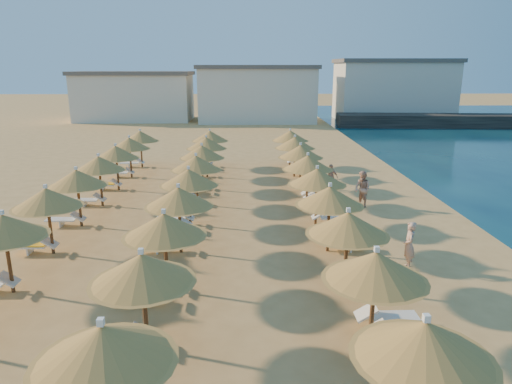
{
  "coord_description": "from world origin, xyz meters",
  "views": [
    {
      "loc": [
        -0.63,
        -16.91,
        7.04
      ],
      "look_at": [
        -0.16,
        4.0,
        1.3
      ],
      "focal_mm": 32.0,
      "sensor_mm": 36.0,
      "label": 1
    }
  ],
  "objects_px": {
    "beachgoer_c": "(330,177)",
    "beachgoer_a": "(409,245)",
    "parasol_row_east": "(323,187)",
    "parasol_row_west": "(184,187)",
    "beachgoer_b": "(362,189)",
    "jetty": "(462,121)"
  },
  "relations": [
    {
      "from": "beachgoer_b",
      "to": "beachgoer_a",
      "type": "distance_m",
      "value": 7.54
    },
    {
      "from": "parasol_row_west",
      "to": "beachgoer_a",
      "type": "height_order",
      "value": "parasol_row_west"
    },
    {
      "from": "jetty",
      "to": "parasol_row_east",
      "type": "xyz_separation_m",
      "value": [
        -23.1,
        -36.66,
        1.47
      ]
    },
    {
      "from": "parasol_row_west",
      "to": "beachgoer_c",
      "type": "distance_m",
      "value": 10.9
    },
    {
      "from": "beachgoer_b",
      "to": "parasol_row_west",
      "type": "bearing_deg",
      "value": -93.08
    },
    {
      "from": "jetty",
      "to": "parasol_row_east",
      "type": "distance_m",
      "value": 43.36
    },
    {
      "from": "beachgoer_c",
      "to": "parasol_row_west",
      "type": "bearing_deg",
      "value": -105.74
    },
    {
      "from": "parasol_row_east",
      "to": "parasol_row_west",
      "type": "height_order",
      "value": "same"
    },
    {
      "from": "parasol_row_west",
      "to": "beachgoer_c",
      "type": "relative_size",
      "value": 20.23
    },
    {
      "from": "parasol_row_west",
      "to": "parasol_row_east",
      "type": "bearing_deg",
      "value": 0.0
    },
    {
      "from": "parasol_row_east",
      "to": "beachgoer_a",
      "type": "xyz_separation_m",
      "value": [
        2.61,
        -3.27,
        -1.33
      ]
    },
    {
      "from": "parasol_row_east",
      "to": "parasol_row_west",
      "type": "distance_m",
      "value": 5.78
    },
    {
      "from": "beachgoer_c",
      "to": "beachgoer_a",
      "type": "bearing_deg",
      "value": -56.97
    },
    {
      "from": "beachgoer_c",
      "to": "beachgoer_b",
      "type": "height_order",
      "value": "beachgoer_b"
    },
    {
      "from": "beachgoer_a",
      "to": "parasol_row_west",
      "type": "bearing_deg",
      "value": -100.8
    },
    {
      "from": "parasol_row_east",
      "to": "beachgoer_b",
      "type": "bearing_deg",
      "value": 56.71
    },
    {
      "from": "jetty",
      "to": "beachgoer_b",
      "type": "distance_m",
      "value": 38.22
    },
    {
      "from": "jetty",
      "to": "beachgoer_a",
      "type": "xyz_separation_m",
      "value": [
        -20.49,
        -39.93,
        0.13
      ]
    },
    {
      "from": "beachgoer_c",
      "to": "beachgoer_a",
      "type": "relative_size",
      "value": 0.88
    },
    {
      "from": "jetty",
      "to": "parasol_row_west",
      "type": "relative_size",
      "value": 0.96
    },
    {
      "from": "parasol_row_east",
      "to": "parasol_row_west",
      "type": "bearing_deg",
      "value": 180.0
    },
    {
      "from": "beachgoer_c",
      "to": "beachgoer_b",
      "type": "relative_size",
      "value": 0.82
    }
  ]
}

